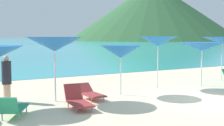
# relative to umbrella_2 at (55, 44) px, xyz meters

# --- Properties ---
(ground_plane) EXTENTS (50.00, 100.00, 0.30)m
(ground_plane) POSITION_rel_umbrella_2_xyz_m (5.09, 7.63, -2.28)
(ground_plane) COLOR beige
(headland_hill) EXTENTS (95.50, 95.50, 32.70)m
(headland_hill) POSITION_rel_umbrella_2_xyz_m (104.53, 130.08, 14.22)
(headland_hill) COLOR #2D5B33
(headland_hill) RESTS_ON ground_plane
(umbrella_2) EXTENTS (2.24, 2.24, 2.40)m
(umbrella_2) POSITION_rel_umbrella_2_xyz_m (0.00, 0.00, 0.00)
(umbrella_2) COLOR silver
(umbrella_2) RESTS_ON ground_plane
(umbrella_3) EXTENTS (1.75, 1.75, 2.05)m
(umbrella_3) POSITION_rel_umbrella_2_xyz_m (2.77, -0.13, -0.34)
(umbrella_3) COLOR silver
(umbrella_3) RESTS_ON ground_plane
(umbrella_4) EXTENTS (1.82, 1.82, 2.41)m
(umbrella_4) POSITION_rel_umbrella_2_xyz_m (5.12, 0.42, 0.06)
(umbrella_4) COLOR silver
(umbrella_4) RESTS_ON ground_plane
(umbrella_5) EXTENTS (2.32, 2.32, 2.12)m
(umbrella_5) POSITION_rel_umbrella_2_xyz_m (7.43, -0.08, -0.21)
(umbrella_5) COLOR silver
(umbrella_5) RESTS_ON ground_plane
(umbrella_6) EXTENTS (2.31, 2.31, 2.39)m
(umbrella_6) POSITION_rel_umbrella_2_xyz_m (9.84, 0.76, 0.06)
(umbrella_6) COLOR silver
(umbrella_6) RESTS_ON ground_plane
(lounge_chair_2) EXTENTS (1.19, 1.57, 0.75)m
(lounge_chair_2) POSITION_rel_umbrella_2_xyz_m (-1.90, -1.64, -1.81)
(lounge_chair_2) COLOR #268C66
(lounge_chair_2) RESTS_ON ground_plane
(lounge_chair_4) EXTENTS (0.61, 1.56, 0.54)m
(lounge_chair_4) POSITION_rel_umbrella_2_xyz_m (1.30, -0.30, -1.87)
(lounge_chair_4) COLOR #A53333
(lounge_chair_4) RESTS_ON ground_plane
(lounge_chair_9) EXTENTS (0.75, 1.59, 0.75)m
(lounge_chair_9) POSITION_rel_umbrella_2_xyz_m (0.28, -1.41, -1.84)
(lounge_chair_9) COLOR #A53333
(lounge_chair_9) RESTS_ON ground_plane
(beachgoer_0) EXTENTS (0.35, 0.35, 1.71)m
(beachgoer_0) POSITION_rel_umbrella_2_xyz_m (-1.56, 0.87, -1.23)
(beachgoer_0) COLOR #DBAA84
(beachgoer_0) RESTS_ON ground_plane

